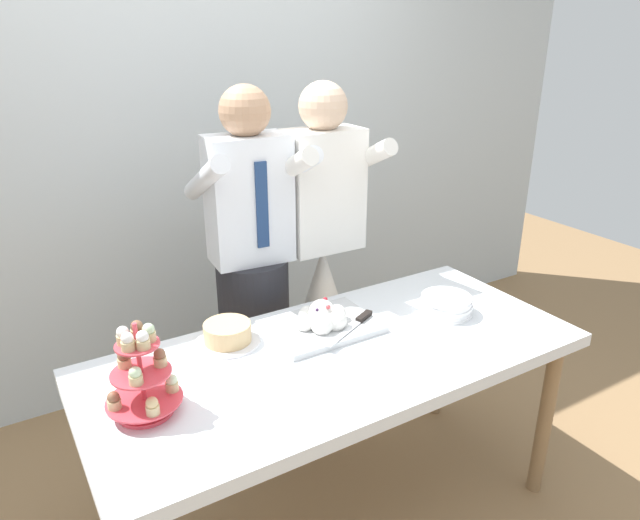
{
  "coord_description": "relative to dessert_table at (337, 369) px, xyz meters",
  "views": [
    {
      "loc": [
        -1.0,
        -1.54,
        1.87
      ],
      "look_at": [
        0.02,
        0.15,
        1.07
      ],
      "focal_mm": 32.78,
      "sensor_mm": 36.0,
      "label": 1
    }
  ],
  "objects": [
    {
      "name": "person_bride",
      "position": [
        0.31,
        0.61,
        -0.12
      ],
      "size": [
        0.56,
        0.56,
        1.66
      ],
      "color": "white",
      "rests_on": "ground_plane"
    },
    {
      "name": "plate_stack",
      "position": [
        0.54,
        0.02,
        0.11
      ],
      "size": [
        0.21,
        0.21,
        0.08
      ],
      "color": "white",
      "rests_on": "dessert_table"
    },
    {
      "name": "round_cake",
      "position": [
        -0.32,
        0.26,
        0.11
      ],
      "size": [
        0.24,
        0.24,
        0.08
      ],
      "color": "white",
      "rests_on": "dessert_table"
    },
    {
      "name": "cupcake_stand",
      "position": [
        -0.69,
        0.0,
        0.2
      ],
      "size": [
        0.23,
        0.23,
        0.31
      ],
      "color": "#D83F4C",
      "rests_on": "dessert_table"
    },
    {
      "name": "rear_wall",
      "position": [
        0.0,
        1.39,
        0.75
      ],
      "size": [
        5.2,
        0.1,
        2.9
      ],
      "primitive_type": "cube",
      "color": "silver",
      "rests_on": "ground_plane"
    },
    {
      "name": "dessert_table",
      "position": [
        0.0,
        0.0,
        0.0
      ],
      "size": [
        1.8,
        0.8,
        0.78
      ],
      "color": "silver",
      "rests_on": "ground_plane"
    },
    {
      "name": "person_groom",
      "position": [
        -0.03,
        0.64,
        0.05
      ],
      "size": [
        0.5,
        0.52,
        1.66
      ],
      "color": "#232328",
      "rests_on": "ground_plane"
    },
    {
      "name": "ground_plane",
      "position": [
        0.0,
        0.0,
        -0.7
      ],
      "size": [
        8.0,
        8.0,
        0.0
      ],
      "primitive_type": "plane",
      "color": "olive"
    },
    {
      "name": "main_cake_tray",
      "position": [
        0.04,
        0.16,
        0.11
      ],
      "size": [
        0.42,
        0.33,
        0.12
      ],
      "color": "silver",
      "rests_on": "dessert_table"
    }
  ]
}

